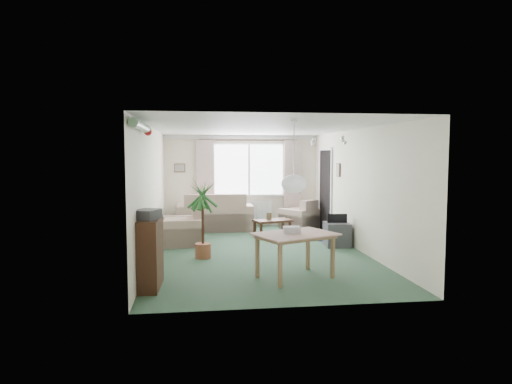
{
  "coord_description": "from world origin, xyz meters",
  "views": [
    {
      "loc": [
        -1.19,
        -8.68,
        1.9
      ],
      "look_at": [
        0.0,
        0.3,
        1.15
      ],
      "focal_mm": 32.0,
      "sensor_mm": 36.0,
      "label": 1
    }
  ],
  "objects": [
    {
      "name": "wall_picture_right",
      "position": [
        1.98,
        1.2,
        1.55
      ],
      "size": [
        0.03,
        0.24,
        0.3
      ],
      "primitive_type": "cube",
      "color": "brown"
    },
    {
      "name": "tinsel_garland",
      "position": [
        -1.92,
        -2.3,
        2.28
      ],
      "size": [
        1.6,
        1.6,
        0.12
      ],
      "primitive_type": "cylinder",
      "color": "#196626"
    },
    {
      "name": "curtain_right",
      "position": [
        1.35,
        3.13,
        1.27
      ],
      "size": [
        0.45,
        0.08,
        2.0
      ],
      "primitive_type": "cube",
      "color": "beige"
    },
    {
      "name": "tv_cube",
      "position": [
        1.7,
        0.35,
        0.24
      ],
      "size": [
        0.53,
        0.57,
        0.49
      ],
      "primitive_type": "cube",
      "rotation": [
        0.0,
        0.0,
        -0.07
      ],
      "color": "#333337",
      "rests_on": "ground"
    },
    {
      "name": "bookshelf",
      "position": [
        -1.84,
        -2.15,
        0.5
      ],
      "size": [
        0.31,
        0.83,
        1.0
      ],
      "primitive_type": "cube",
      "rotation": [
        0.0,
        0.0,
        -0.04
      ],
      "color": "black",
      "rests_on": "ground"
    },
    {
      "name": "ground",
      "position": [
        0.0,
        0.0,
        0.0
      ],
      "size": [
        6.5,
        6.5,
        0.0
      ],
      "primitive_type": "plane",
      "color": "#30513B"
    },
    {
      "name": "photo_frame",
      "position": [
        0.5,
        1.76,
        0.46
      ],
      "size": [
        0.12,
        0.03,
        0.16
      ],
      "primitive_type": "cube",
      "rotation": [
        0.0,
        0.0,
        0.09
      ],
      "color": "brown",
      "rests_on": "coffee_table"
    },
    {
      "name": "pendant_lamp",
      "position": [
        0.2,
        -2.3,
        1.48
      ],
      "size": [
        0.36,
        0.36,
        0.36
      ],
      "primitive_type": "sphere",
      "color": "white"
    },
    {
      "name": "dining_table",
      "position": [
        0.31,
        -1.93,
        0.34
      ],
      "size": [
        1.28,
        1.09,
        0.67
      ],
      "primitive_type": "cube",
      "rotation": [
        0.0,
        0.0,
        0.41
      ],
      "color": "tan",
      "rests_on": "ground"
    },
    {
      "name": "curtain_rod",
      "position": [
        0.2,
        3.15,
        2.27
      ],
      "size": [
        2.6,
        0.03,
        0.03
      ],
      "primitive_type": "cube",
      "color": "black"
    },
    {
      "name": "hifi_box",
      "position": [
        -1.87,
        -2.25,
        1.07
      ],
      "size": [
        0.4,
        0.43,
        0.14
      ],
      "primitive_type": "cube",
      "rotation": [
        0.0,
        0.0,
        -0.43
      ],
      "color": "#313236",
      "rests_on": "bookshelf"
    },
    {
      "name": "sofa",
      "position": [
        -0.72,
        2.75,
        0.47
      ],
      "size": [
        1.87,
        0.99,
        0.93
      ],
      "primitive_type": "cube",
      "rotation": [
        0.0,
        0.0,
        3.14
      ],
      "color": "beige",
      "rests_on": "ground"
    },
    {
      "name": "curtain_left",
      "position": [
        -0.95,
        3.13,
        1.27
      ],
      "size": [
        0.45,
        0.08,
        2.0
      ],
      "primitive_type": "cube",
      "color": "beige"
    },
    {
      "name": "armchair_left",
      "position": [
        -1.5,
        0.97,
        0.41
      ],
      "size": [
        0.89,
        0.94,
        0.82
      ],
      "primitive_type": "cube",
      "rotation": [
        0.0,
        0.0,
        -1.55
      ],
      "color": "beige",
      "rests_on": "ground"
    },
    {
      "name": "radiator",
      "position": [
        0.2,
        3.19,
        0.4
      ],
      "size": [
        1.2,
        0.1,
        0.55
      ],
      "primitive_type": "cube",
      "color": "white"
    },
    {
      "name": "houseplant",
      "position": [
        -1.07,
        -0.39,
        0.73
      ],
      "size": [
        0.82,
        0.82,
        1.45
      ],
      "primitive_type": "cylinder",
      "rotation": [
        0.0,
        0.0,
        -0.4
      ],
      "color": "#216023",
      "rests_on": "ground"
    },
    {
      "name": "doorway",
      "position": [
        1.99,
        2.2,
        1.0
      ],
      "size": [
        0.03,
        0.95,
        2.0
      ],
      "primitive_type": "cube",
      "color": "black"
    },
    {
      "name": "wall_picture_back",
      "position": [
        -1.6,
        3.23,
        1.55
      ],
      "size": [
        0.28,
        0.03,
        0.22
      ],
      "primitive_type": "cube",
      "color": "brown"
    },
    {
      "name": "window",
      "position": [
        0.2,
        3.23,
        1.5
      ],
      "size": [
        1.8,
        0.03,
        1.3
      ],
      "primitive_type": "cube",
      "color": "white"
    },
    {
      "name": "bauble_cluster_a",
      "position": [
        1.3,
        0.9,
        2.22
      ],
      "size": [
        0.2,
        0.2,
        0.2
      ],
      "primitive_type": "sphere",
      "color": "silver"
    },
    {
      "name": "bauble_cluster_b",
      "position": [
        1.6,
        -0.3,
        2.22
      ],
      "size": [
        0.2,
        0.2,
        0.2
      ],
      "primitive_type": "sphere",
      "color": "silver"
    },
    {
      "name": "armchair_corner",
      "position": [
        1.48,
        2.73,
        0.37
      ],
      "size": [
        1.14,
        1.13,
        0.74
      ],
      "primitive_type": "cube",
      "rotation": [
        0.0,
        0.0,
        3.78
      ],
      "color": "beige",
      "rests_on": "ground"
    },
    {
      "name": "gift_box",
      "position": [
        0.26,
        -1.89,
        0.73
      ],
      "size": [
        0.26,
        0.19,
        0.12
      ],
      "primitive_type": "cube",
      "rotation": [
        0.0,
        0.0,
        -0.05
      ],
      "color": "silver",
      "rests_on": "dining_table"
    },
    {
      "name": "coffee_table",
      "position": [
        0.58,
        1.72,
        0.19
      ],
      "size": [
        0.94,
        0.68,
        0.38
      ],
      "primitive_type": "cube",
      "rotation": [
        0.0,
        0.0,
        0.28
      ],
      "color": "black",
      "rests_on": "ground"
    },
    {
      "name": "pet_bed",
      "position": [
        1.65,
        1.18,
        0.06
      ],
      "size": [
        0.72,
        0.72,
        0.12
      ],
      "primitive_type": "cylinder",
      "rotation": [
        0.0,
        0.0,
        -0.22
      ],
      "color": "navy",
      "rests_on": "ground"
    }
  ]
}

